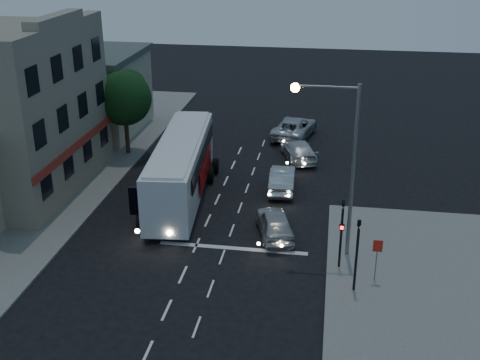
% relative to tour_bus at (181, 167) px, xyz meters
% --- Properties ---
extents(ground, '(120.00, 120.00, 0.00)m').
position_rel_tour_bus_xyz_m(ground, '(2.26, -7.97, -2.08)').
color(ground, black).
extents(sidewalk_near, '(12.00, 24.00, 0.12)m').
position_rel_tour_bus_xyz_m(sidewalk_near, '(15.26, -11.97, -2.02)').
color(sidewalk_near, slate).
rests_on(sidewalk_near, ground).
extents(sidewalk_far, '(12.00, 50.00, 0.12)m').
position_rel_tour_bus_xyz_m(sidewalk_far, '(-10.74, 0.03, -2.02)').
color(sidewalk_far, slate).
rests_on(sidewalk_far, ground).
extents(road_markings, '(8.00, 30.55, 0.01)m').
position_rel_tour_bus_xyz_m(road_markings, '(3.55, -4.66, -2.08)').
color(road_markings, silver).
rests_on(road_markings, ground).
extents(tour_bus, '(3.79, 12.76, 3.86)m').
position_rel_tour_bus_xyz_m(tour_bus, '(0.00, 0.00, 0.00)').
color(tour_bus, silver).
rests_on(tour_bus, ground).
extents(car_suv, '(2.83, 4.66, 1.48)m').
position_rel_tour_bus_xyz_m(car_suv, '(6.30, -4.17, -1.34)').
color(car_suv, '#BDBDBD').
rests_on(car_suv, ground).
extents(car_sedan_a, '(1.77, 4.58, 1.49)m').
position_rel_tour_bus_xyz_m(car_sedan_a, '(6.14, 2.18, -1.34)').
color(car_sedan_a, '#BBBBBB').
rests_on(car_sedan_a, ground).
extents(car_sedan_b, '(3.36, 5.18, 1.39)m').
position_rel_tour_bus_xyz_m(car_sedan_b, '(6.80, 7.94, -1.39)').
color(car_sedan_b, silver).
rests_on(car_sedan_b, ground).
extents(car_sedan_c, '(3.79, 6.31, 1.64)m').
position_rel_tour_bus_xyz_m(car_sedan_c, '(6.13, 12.88, -1.26)').
color(car_sedan_c, '#B8B7BE').
rests_on(car_sedan_c, ground).
extents(traffic_signal_main, '(0.25, 0.35, 4.10)m').
position_rel_tour_bus_xyz_m(traffic_signal_main, '(9.86, -7.19, 0.34)').
color(traffic_signal_main, black).
rests_on(traffic_signal_main, sidewalk_near).
extents(traffic_signal_side, '(0.18, 0.15, 4.10)m').
position_rel_tour_bus_xyz_m(traffic_signal_side, '(10.56, -9.17, 0.34)').
color(traffic_signal_side, black).
rests_on(traffic_signal_side, sidewalk_near).
extents(regulatory_sign, '(0.45, 0.12, 2.20)m').
position_rel_tour_bus_xyz_m(regulatory_sign, '(11.56, -8.20, -0.49)').
color(regulatory_sign, slate).
rests_on(regulatory_sign, sidewalk_near).
extents(streetlight, '(3.32, 0.44, 9.00)m').
position_rel_tour_bus_xyz_m(streetlight, '(9.60, -5.77, 3.65)').
color(streetlight, slate).
rests_on(streetlight, sidewalk_near).
extents(low_building_north, '(9.40, 9.40, 6.50)m').
position_rel_tour_bus_xyz_m(low_building_north, '(-11.24, 12.03, 1.31)').
color(low_building_north, '#B7B299').
rests_on(low_building_north, sidewalk_far).
extents(street_tree, '(4.00, 4.00, 6.20)m').
position_rel_tour_bus_xyz_m(street_tree, '(-5.95, 7.06, 2.41)').
color(street_tree, black).
rests_on(street_tree, sidewalk_far).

